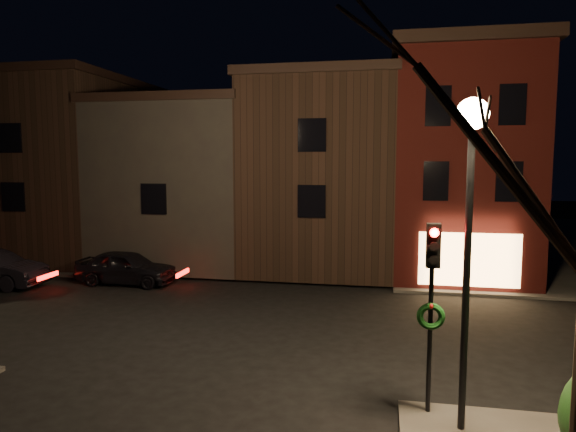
# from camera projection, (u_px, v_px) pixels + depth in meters

# --- Properties ---
(ground) EXTENTS (120.00, 120.00, 0.00)m
(ground) POSITION_uv_depth(u_px,v_px,m) (244.00, 323.00, 17.26)
(ground) COLOR black
(ground) RESTS_ON ground
(sidewalk_far_left) EXTENTS (30.00, 30.00, 0.12)m
(sidewalk_far_left) POSITION_uv_depth(u_px,v_px,m) (69.00, 229.00, 40.56)
(sidewalk_far_left) COLOR #2D2B28
(sidewalk_far_left) RESTS_ON ground
(corner_building) EXTENTS (6.50, 8.50, 10.50)m
(corner_building) POSITION_uv_depth(u_px,v_px,m) (459.00, 162.00, 24.43)
(corner_building) COLOR #3E0D0B
(corner_building) RESTS_ON ground
(row_building_a) EXTENTS (7.30, 10.30, 9.40)m
(row_building_a) POSITION_uv_depth(u_px,v_px,m) (326.00, 173.00, 26.72)
(row_building_a) COLOR black
(row_building_a) RESTS_ON ground
(row_building_b) EXTENTS (7.80, 10.30, 8.40)m
(row_building_b) POSITION_uv_depth(u_px,v_px,m) (194.00, 181.00, 28.14)
(row_building_b) COLOR black
(row_building_b) RESTS_ON ground
(row_building_c) EXTENTS (7.30, 10.30, 9.90)m
(row_building_c) POSITION_uv_depth(u_px,v_px,m) (75.00, 167.00, 29.43)
(row_building_c) COLOR black
(row_building_c) RESTS_ON ground
(street_lamp_near) EXTENTS (0.60, 0.60, 6.48)m
(street_lamp_near) POSITION_uv_depth(u_px,v_px,m) (470.00, 174.00, 9.69)
(street_lamp_near) COLOR black
(street_lamp_near) RESTS_ON sidewalk_near_right
(traffic_signal) EXTENTS (0.58, 0.38, 4.05)m
(traffic_signal) POSITION_uv_depth(u_px,v_px,m) (432.00, 289.00, 10.53)
(traffic_signal) COLOR black
(traffic_signal) RESTS_ON sidewalk_near_right
(parked_car_a) EXTENTS (4.45, 1.86, 1.51)m
(parked_car_a) POSITION_uv_depth(u_px,v_px,m) (126.00, 267.00, 22.69)
(parked_car_a) COLOR black
(parked_car_a) RESTS_ON ground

